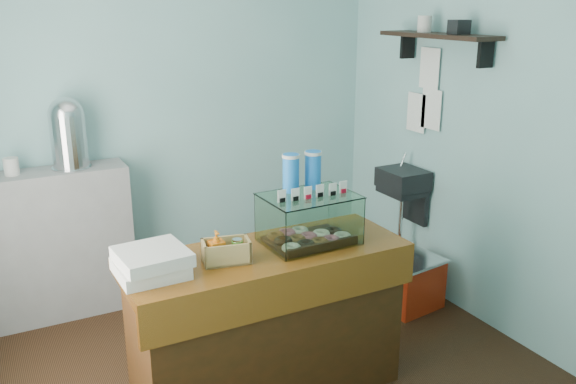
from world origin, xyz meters
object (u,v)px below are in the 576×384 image
display_case (307,213)px  red_cooler (411,283)px  counter (267,322)px  coffee_urn (68,131)px

display_case → red_cooler: display_case is taller
display_case → red_cooler: bearing=17.9°
display_case → red_cooler: (1.14, 0.40, -0.87)m
counter → red_cooler: counter is taller
counter → display_case: size_ratio=3.03×
coffee_urn → red_cooler: 2.72m
counter → display_case: (0.28, 0.04, 0.61)m
counter → display_case: bearing=7.8°
counter → coffee_urn: 1.97m
counter → red_cooler: size_ratio=3.28×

